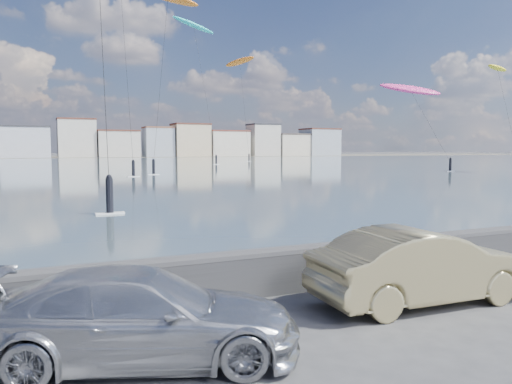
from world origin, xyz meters
The scene contains 12 objects.
ground centered at (0.00, 0.00, 0.00)m, with size 700.00×700.00×0.00m, color #333335.
bay_water centered at (0.00, 91.50, 0.01)m, with size 500.00×177.00×0.00m, color #465B66.
far_shore_strip centered at (0.00, 200.00, 0.01)m, with size 500.00×60.00×0.00m, color #4C473D.
seawall centered at (0.00, 2.70, 0.58)m, with size 400.00×0.36×1.08m.
far_buildings centered at (1.31, 186.00, 6.03)m, with size 240.79×13.26×14.60m.
car_silver centered at (-2.57, 0.36, 0.71)m, with size 1.99×4.90×1.42m, color #B4B6BC.
car_champagne centered at (3.44, 0.85, 0.80)m, with size 1.68×4.83×1.59m, color tan.
kitesurfer_4 centered at (29.34, 100.53, 29.92)m, with size 10.29×14.90×32.15m.
kitesurfer_9 centered at (52.14, 57.03, 12.66)m, with size 10.32×14.78×14.46m.
kitesurfer_12 centered at (76.98, 61.59, 18.05)m, with size 8.30×9.04×19.10m.
kitesurfer_15 centered at (13.49, 61.04, 23.34)m, with size 8.92×10.03×25.47m.
kitesurfer_16 centered at (47.24, 117.51, 25.79)m, with size 7.49×14.80×27.98m.
Camera 1 is at (-4.01, -7.17, 3.27)m, focal length 35.00 mm.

